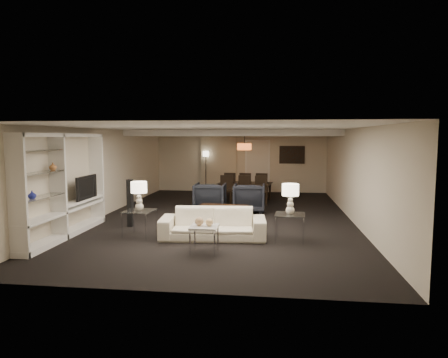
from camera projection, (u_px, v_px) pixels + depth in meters
name	position (u px, v px, depth m)	size (l,w,h in m)	color
floor	(224.00, 218.00, 11.27)	(11.00, 11.00, 0.00)	black
ceiling	(224.00, 129.00, 11.01)	(7.00, 11.00, 0.02)	silver
wall_back	(241.00, 162.00, 16.56)	(7.00, 0.02, 2.50)	beige
wall_front	(176.00, 208.00, 5.71)	(7.00, 0.02, 2.50)	beige
wall_left	(105.00, 172.00, 11.58)	(0.02, 11.00, 2.50)	beige
wall_right	(353.00, 175.00, 10.70)	(0.02, 11.00, 2.50)	beige
ceiling_soffit	(236.00, 133.00, 14.47)	(7.00, 4.00, 0.20)	silver
curtains	(219.00, 163.00, 16.60)	(1.50, 0.12, 2.40)	beige
door	(257.00, 167.00, 16.47)	(0.90, 0.05, 2.10)	silver
painting	(292.00, 155.00, 16.23)	(0.95, 0.04, 0.65)	#142D38
media_unit	(64.00, 186.00, 9.00)	(0.38, 3.40, 2.35)	white
pendant_light	(244.00, 147.00, 14.48)	(0.52, 0.52, 0.24)	#D8591E
sofa	(213.00, 224.00, 8.92)	(2.34, 0.91, 0.68)	beige
coffee_table	(222.00, 215.00, 10.51)	(1.28, 0.75, 0.46)	black
armchair_left	(210.00, 197.00, 12.24)	(0.93, 0.96, 0.87)	black
armchair_right	(249.00, 198.00, 12.09)	(0.93, 0.96, 0.87)	black
side_table_left	(140.00, 223.00, 9.14)	(0.64, 0.64, 0.60)	silver
side_table_right	(290.00, 228.00, 8.71)	(0.64, 0.64, 0.60)	white
table_lamp_left	(139.00, 196.00, 9.07)	(0.36, 0.36, 0.66)	beige
table_lamp_right	(290.00, 199.00, 8.64)	(0.36, 0.36, 0.66)	beige
marble_table	(204.00, 239.00, 7.84)	(0.53, 0.53, 0.53)	silver
gold_gourd_a	(199.00, 221.00, 7.82)	(0.17, 0.17, 0.17)	tan
gold_gourd_b	(209.00, 222.00, 7.79)	(0.15, 0.15, 0.15)	#F1C27F
television	(83.00, 187.00, 9.80)	(0.13, 1.00, 0.58)	black
vase_blue	(32.00, 195.00, 7.81)	(0.16, 0.16, 0.17)	navy
vase_amber	(53.00, 166.00, 8.53)	(0.16, 0.16, 0.16)	#B6733C
floor_speaker	(130.00, 203.00, 10.10)	(0.13, 0.13, 1.21)	black
dining_table	(245.00, 192.00, 14.16)	(1.84, 1.03, 0.65)	black
chair_nl	(226.00, 190.00, 13.58)	(0.45, 0.45, 0.96)	black
chair_nm	(243.00, 190.00, 13.50)	(0.45, 0.45, 0.96)	black
chair_nr	(261.00, 190.00, 13.43)	(0.45, 0.45, 0.96)	black
chair_fl	(230.00, 185.00, 14.86)	(0.45, 0.45, 0.96)	black
chair_fm	(246.00, 185.00, 14.79)	(0.45, 0.45, 0.96)	black
chair_fr	(262.00, 186.00, 14.71)	(0.45, 0.45, 0.96)	black
floor_lamp	(206.00, 172.00, 16.49)	(0.24, 0.24, 1.69)	black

